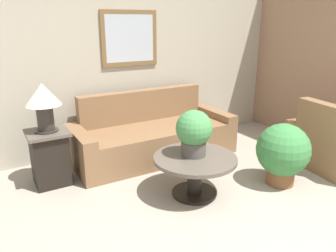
{
  "coord_description": "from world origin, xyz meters",
  "views": [
    {
      "loc": [
        -2.18,
        -1.33,
        1.83
      ],
      "look_at": [
        -0.25,
        1.98,
        0.59
      ],
      "focal_mm": 35.0,
      "sensor_mm": 36.0,
      "label": 1
    }
  ],
  "objects_px": {
    "armchair": "(335,146)",
    "table_lamp": "(43,100)",
    "potted_plant_floor": "(283,152)",
    "couch_main": "(153,136)",
    "side_table": "(50,157)",
    "coffee_table": "(195,167)",
    "potted_plant_on_table": "(194,131)"
  },
  "relations": [
    {
      "from": "potted_plant_floor",
      "to": "table_lamp",
      "type": "bearing_deg",
      "value": 149.34
    },
    {
      "from": "couch_main",
      "to": "potted_plant_floor",
      "type": "distance_m",
      "value": 1.75
    },
    {
      "from": "couch_main",
      "to": "side_table",
      "type": "relative_size",
      "value": 3.48
    },
    {
      "from": "table_lamp",
      "to": "potted_plant_floor",
      "type": "distance_m",
      "value": 2.75
    },
    {
      "from": "side_table",
      "to": "table_lamp",
      "type": "relative_size",
      "value": 1.17
    },
    {
      "from": "couch_main",
      "to": "coffee_table",
      "type": "height_order",
      "value": "couch_main"
    },
    {
      "from": "couch_main",
      "to": "armchair",
      "type": "relative_size",
      "value": 2.0
    },
    {
      "from": "side_table",
      "to": "potted_plant_floor",
      "type": "distance_m",
      "value": 2.68
    },
    {
      "from": "armchair",
      "to": "coffee_table",
      "type": "distance_m",
      "value": 2.02
    },
    {
      "from": "side_table",
      "to": "potted_plant_floor",
      "type": "height_order",
      "value": "potted_plant_floor"
    },
    {
      "from": "potted_plant_on_table",
      "to": "potted_plant_floor",
      "type": "bearing_deg",
      "value": -19.35
    },
    {
      "from": "coffee_table",
      "to": "table_lamp",
      "type": "distance_m",
      "value": 1.81
    },
    {
      "from": "table_lamp",
      "to": "potted_plant_floor",
      "type": "xyz_separation_m",
      "value": [
        2.3,
        -1.37,
        -0.6
      ]
    },
    {
      "from": "armchair",
      "to": "potted_plant_on_table",
      "type": "distance_m",
      "value": 2.07
    },
    {
      "from": "side_table",
      "to": "couch_main",
      "type": "bearing_deg",
      "value": 5.28
    },
    {
      "from": "armchair",
      "to": "potted_plant_floor",
      "type": "bearing_deg",
      "value": 97.58
    },
    {
      "from": "potted_plant_on_table",
      "to": "table_lamp",
      "type": "bearing_deg",
      "value": 142.12
    },
    {
      "from": "table_lamp",
      "to": "potted_plant_on_table",
      "type": "bearing_deg",
      "value": -37.88
    },
    {
      "from": "armchair",
      "to": "potted_plant_floor",
      "type": "relative_size",
      "value": 1.53
    },
    {
      "from": "armchair",
      "to": "potted_plant_on_table",
      "type": "bearing_deg",
      "value": 87.82
    },
    {
      "from": "couch_main",
      "to": "table_lamp",
      "type": "xyz_separation_m",
      "value": [
        -1.41,
        -0.13,
        0.72
      ]
    },
    {
      "from": "couch_main",
      "to": "table_lamp",
      "type": "relative_size",
      "value": 4.08
    },
    {
      "from": "armchair",
      "to": "coffee_table",
      "type": "relative_size",
      "value": 1.25
    },
    {
      "from": "couch_main",
      "to": "coffee_table",
      "type": "relative_size",
      "value": 2.49
    },
    {
      "from": "coffee_table",
      "to": "side_table",
      "type": "distance_m",
      "value": 1.68
    },
    {
      "from": "couch_main",
      "to": "table_lamp",
      "type": "height_order",
      "value": "table_lamp"
    },
    {
      "from": "table_lamp",
      "to": "potted_plant_on_table",
      "type": "distance_m",
      "value": 1.68
    },
    {
      "from": "table_lamp",
      "to": "potted_plant_floor",
      "type": "height_order",
      "value": "table_lamp"
    },
    {
      "from": "side_table",
      "to": "potted_plant_floor",
      "type": "xyz_separation_m",
      "value": [
        2.3,
        -1.37,
        0.07
      ]
    },
    {
      "from": "armchair",
      "to": "table_lamp",
      "type": "xyz_separation_m",
      "value": [
        -3.29,
        1.37,
        0.72
      ]
    },
    {
      "from": "couch_main",
      "to": "side_table",
      "type": "height_order",
      "value": "couch_main"
    },
    {
      "from": "couch_main",
      "to": "armchair",
      "type": "height_order",
      "value": "same"
    }
  ]
}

